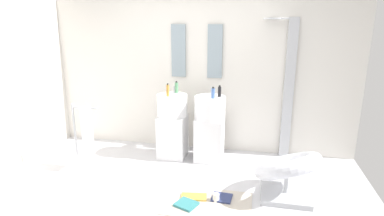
{
  "coord_description": "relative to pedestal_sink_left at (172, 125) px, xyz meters",
  "views": [
    {
      "loc": [
        0.94,
        -3.14,
        1.98
      ],
      "look_at": [
        0.15,
        0.55,
        0.95
      ],
      "focal_mm": 29.5,
      "sensor_mm": 36.0,
      "label": 1
    }
  ],
  "objects": [
    {
      "name": "magazine_teal",
      "position": [
        0.51,
        -1.29,
        -0.48
      ],
      "size": [
        0.28,
        0.27,
        0.03
      ],
      "primitive_type": "cube",
      "rotation": [
        0.0,
        0.0,
        -0.38
      ],
      "color": "teal",
      "rests_on": "area_rug"
    },
    {
      "name": "lounge_chair",
      "position": [
        1.6,
        -0.86,
        -0.15
      ],
      "size": [
        1.11,
        1.1,
        0.65
      ],
      "color": "#B7BABF",
      "rests_on": "ground_plane"
    },
    {
      "name": "vanity_mirror_right",
      "position": [
        0.56,
        0.41,
        1.05
      ],
      "size": [
        0.22,
        0.03,
        0.79
      ],
      "primitive_type": "cube",
      "color": "#8C9EA8"
    },
    {
      "name": "pedestal_sink_right",
      "position": [
        0.56,
        0.0,
        0.0
      ],
      "size": [
        0.44,
        0.44,
        1.06
      ],
      "color": "white",
      "rests_on": "ground_plane"
    },
    {
      "name": "soap_bottle_black",
      "position": [
        0.69,
        0.02,
        0.53
      ],
      "size": [
        0.05,
        0.05,
        0.16
      ],
      "color": "black",
      "rests_on": "pedestal_sink_right"
    },
    {
      "name": "rear_partition",
      "position": [
        0.28,
        0.48,
        0.8
      ],
      "size": [
        4.8,
        0.1,
        2.6
      ],
      "primitive_type": "cube",
      "color": "silver",
      "rests_on": "ground_plane"
    },
    {
      "name": "magazine_navy",
      "position": [
        0.88,
        -1.06,
        -0.49
      ],
      "size": [
        0.24,
        0.22,
        0.02
      ],
      "primitive_type": "cube",
      "rotation": [
        0.0,
        0.0,
        -0.06
      ],
      "color": "navy",
      "rests_on": "area_rug"
    },
    {
      "name": "vanity_mirror_left",
      "position": [
        0.0,
        0.41,
        1.05
      ],
      "size": [
        0.22,
        0.03,
        0.79
      ],
      "primitive_type": "cube",
      "color": "#8C9EA8"
    },
    {
      "name": "magazine_ochre",
      "position": [
        0.56,
        -1.12,
        -0.48
      ],
      "size": [
        0.31,
        0.19,
        0.02
      ],
      "primitive_type": "cube",
      "rotation": [
        0.0,
        0.0,
        0.14
      ],
      "color": "gold",
      "rests_on": "area_rug"
    },
    {
      "name": "shower_column",
      "position": [
        1.64,
        0.36,
        0.58
      ],
      "size": [
        0.49,
        0.24,
        2.05
      ],
      "color": "#B7BABF",
      "rests_on": "ground_plane"
    },
    {
      "name": "soap_bottle_green",
      "position": [
        0.04,
        0.13,
        0.54
      ],
      "size": [
        0.05,
        0.05,
        0.18
      ],
      "color": "#59996B",
      "rests_on": "pedestal_sink_left"
    },
    {
      "name": "soap_bottle_amber",
      "position": [
        -0.03,
        -0.11,
        0.54
      ],
      "size": [
        0.04,
        0.04,
        0.19
      ],
      "color": "#C68C38",
      "rests_on": "pedestal_sink_left"
    },
    {
      "name": "towel_rack",
      "position": [
        -1.01,
        -0.72,
        0.12
      ],
      "size": [
        0.37,
        0.22,
        0.95
      ],
      "color": "#B7BABF",
      "rests_on": "ground_plane"
    },
    {
      "name": "area_rug",
      "position": [
        0.72,
        -1.19,
        -0.5
      ],
      "size": [
        1.01,
        0.64,
        0.01
      ],
      "primitive_type": "cube",
      "color": "beige",
      "rests_on": "ground_plane"
    },
    {
      "name": "pedestal_sink_left",
      "position": [
        0.0,
        0.0,
        0.0
      ],
      "size": [
        0.44,
        0.44,
        1.06
      ],
      "color": "white",
      "rests_on": "ground_plane"
    },
    {
      "name": "soap_bottle_blue",
      "position": [
        0.62,
        -0.1,
        0.53
      ],
      "size": [
        0.05,
        0.05,
        0.16
      ],
      "color": "#4C72B7",
      "rests_on": "pedestal_sink_right"
    },
    {
      "name": "ground_plane",
      "position": [
        0.28,
        -1.17,
        -0.52
      ],
      "size": [
        4.8,
        3.6,
        0.04
      ],
      "primitive_type": "cube",
      "color": "silver"
    },
    {
      "name": "coffee_mug",
      "position": [
        0.82,
        -1.13,
        -0.45
      ],
      "size": [
        0.08,
        0.08,
        0.09
      ],
      "primitive_type": "cylinder",
      "color": "white",
      "rests_on": "area_rug"
    }
  ]
}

